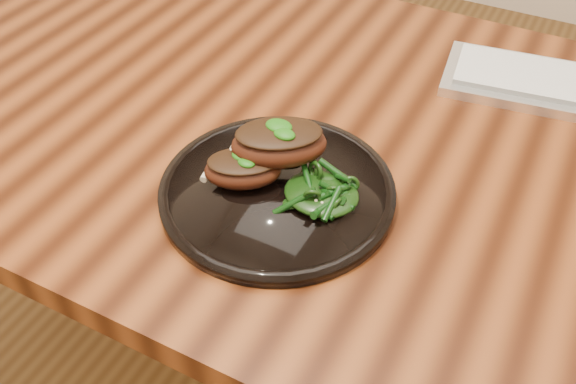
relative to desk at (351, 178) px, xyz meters
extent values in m
cube|color=black|center=(0.00, 0.00, 0.06)|extent=(1.60, 0.80, 0.04)
cylinder|color=#3A1A0D|center=(-0.74, 0.34, -0.31)|extent=(0.06, 0.06, 0.71)
cylinder|color=black|center=(-0.04, -0.16, 0.09)|extent=(0.29, 0.29, 0.02)
torus|color=black|center=(-0.04, -0.16, 0.09)|extent=(0.29, 0.29, 0.01)
cylinder|color=black|center=(-0.04, -0.16, 0.10)|extent=(0.19, 0.19, 0.00)
ellipsoid|color=#3D170B|center=(-0.08, -0.17, 0.12)|extent=(0.11, 0.10, 0.04)
ellipsoid|color=black|center=(-0.08, -0.17, 0.13)|extent=(0.10, 0.09, 0.01)
cylinder|color=beige|center=(-0.12, -0.18, 0.11)|extent=(0.02, 0.05, 0.01)
ellipsoid|color=#0C4607|center=(-0.08, -0.17, 0.14)|extent=(0.03, 0.02, 0.01)
ellipsoid|color=#3D170B|center=(-0.05, -0.13, 0.14)|extent=(0.14, 0.12, 0.04)
ellipsoid|color=black|center=(-0.05, -0.13, 0.16)|extent=(0.12, 0.11, 0.01)
cylinder|color=beige|center=(-0.10, -0.14, 0.13)|extent=(0.02, 0.06, 0.01)
ellipsoid|color=#0C4607|center=(-0.05, -0.13, 0.16)|extent=(0.03, 0.02, 0.01)
ellipsoid|color=#0C4607|center=(-0.07, -0.10, 0.10)|extent=(0.08, 0.05, 0.00)
ellipsoid|color=black|center=(0.02, -0.16, 0.11)|extent=(0.09, 0.08, 0.02)
camera|label=1|loc=(0.24, -0.66, 0.63)|focal=40.00mm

